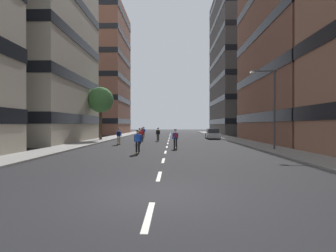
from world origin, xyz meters
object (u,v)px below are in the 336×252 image
(skater_0, at_px, (119,135))
(street_tree_near, at_px, (101,100))
(skater_7, at_px, (175,137))
(skater_1, at_px, (158,134))
(skater_5, at_px, (142,134))
(parked_car_near, at_px, (213,134))
(skater_2, at_px, (138,140))
(skater_4, at_px, (144,131))
(skater_3, at_px, (140,135))
(skater_6, at_px, (143,132))
(streetlamp_right, at_px, (270,100))

(skater_0, bearing_deg, street_tree_near, 117.51)
(skater_7, bearing_deg, skater_1, 100.79)
(skater_5, bearing_deg, parked_car_near, 33.37)
(skater_7, bearing_deg, skater_2, -124.61)
(skater_4, distance_m, skater_7, 22.41)
(skater_2, relative_size, skater_4, 1.00)
(skater_5, bearing_deg, skater_0, -108.68)
(skater_2, xyz_separation_m, skater_5, (-1.32, 14.62, 0.00))
(parked_car_near, relative_size, skater_0, 2.47)
(skater_2, height_order, skater_3, same)
(street_tree_near, bearing_deg, skater_6, 47.84)
(skater_3, height_order, skater_5, same)
(streetlamp_right, relative_size, skater_3, 3.65)
(skater_7, bearing_deg, parked_car_near, 71.35)
(streetlamp_right, height_order, skater_0, streetlamp_right)
(skater_0, relative_size, skater_3, 1.00)
(skater_7, bearing_deg, skater_0, 140.57)
(parked_car_near, xyz_separation_m, skater_2, (-8.58, -21.14, 0.29))
(parked_car_near, relative_size, skater_4, 2.47)
(skater_4, bearing_deg, street_tree_near, -117.43)
(streetlamp_right, height_order, skater_4, streetlamp_right)
(skater_3, relative_size, skater_5, 1.00)
(parked_car_near, height_order, skater_7, skater_7)
(skater_0, relative_size, skater_7, 1.00)
(parked_car_near, relative_size, skater_5, 2.47)
(skater_1, bearing_deg, parked_car_near, 35.78)
(skater_3, xyz_separation_m, skater_4, (-1.29, 16.42, 0.00))
(skater_1, height_order, skater_2, same)
(skater_5, bearing_deg, skater_7, -68.42)
(skater_5, bearing_deg, skater_6, 95.48)
(skater_1, height_order, skater_7, same)
(parked_car_near, xyz_separation_m, skater_3, (-9.59, -11.63, 0.29))
(parked_car_near, height_order, skater_4, skater_4)
(skater_0, bearing_deg, parked_car_near, 45.70)
(skater_3, bearing_deg, parked_car_near, 50.51)
(skater_7, bearing_deg, skater_4, 103.22)
(skater_5, bearing_deg, skater_4, 94.90)
(street_tree_near, distance_m, skater_0, 9.59)
(street_tree_near, height_order, skater_2, street_tree_near)
(skater_1, xyz_separation_m, skater_6, (-2.73, 6.77, 0.03))
(street_tree_near, xyz_separation_m, skater_6, (5.08, 5.61, -4.44))
(skater_0, xyz_separation_m, skater_3, (2.19, 0.44, -0.03))
(parked_car_near, distance_m, skater_2, 22.82)
(streetlamp_right, bearing_deg, skater_3, 148.02)
(skater_0, xyz_separation_m, skater_2, (3.20, -9.07, -0.03))
(parked_car_near, distance_m, skater_1, 9.75)
(skater_1, xyz_separation_m, skater_5, (-2.00, -0.82, 0.00))
(skater_4, relative_size, skater_7, 1.00)
(streetlamp_right, xyz_separation_m, skater_7, (-7.71, 1.81, -3.12))
(streetlamp_right, height_order, skater_5, streetlamp_right)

